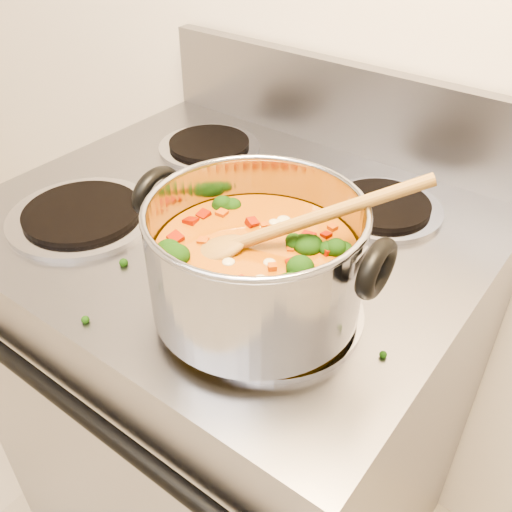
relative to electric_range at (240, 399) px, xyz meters
The scene contains 4 objects.
electric_range is the anchor object (origin of this frame).
stockpot 0.58m from the electric_range, 44.57° to the right, with size 0.31×0.25×0.15m.
wooden_spoon 0.62m from the electric_range, 40.56° to the right, with size 0.23×0.20×0.11m.
cooktop_crumbs 0.56m from the electric_range, 50.89° to the right, with size 0.09×0.31×0.01m.
Camera 1 is at (0.43, 0.58, 1.41)m, focal length 40.00 mm.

